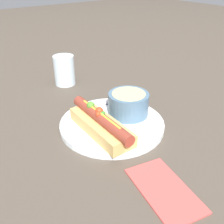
{
  "coord_description": "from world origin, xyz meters",
  "views": [
    {
      "loc": [
        0.42,
        -0.32,
        0.34
      ],
      "look_at": [
        0.0,
        0.0,
        0.04
      ],
      "focal_mm": 42.0,
      "sensor_mm": 36.0,
      "label": 1
    }
  ],
  "objects": [
    {
      "name": "napkin",
      "position": [
        0.22,
        -0.05,
        0.0
      ],
      "size": [
        0.16,
        0.11,
        0.01
      ],
      "rotation": [
        0.0,
        0.0,
        -0.2
      ],
      "color": "#E04C47",
      "rests_on": "ground_plane"
    },
    {
      "name": "ground_plane",
      "position": [
        0.0,
        0.0,
        0.0
      ],
      "size": [
        4.0,
        4.0,
        0.0
      ],
      "primitive_type": "plane",
      "color": "#4C4238"
    },
    {
      "name": "spoon",
      "position": [
        -0.08,
        0.04,
        0.02
      ],
      "size": [
        0.03,
        0.14,
        0.01
      ],
      "rotation": [
        0.0,
        0.0,
        1.59
      ],
      "color": "#B7B7BC",
      "rests_on": "dinner_plate"
    },
    {
      "name": "hot_dog",
      "position": [
        0.02,
        -0.04,
        0.03
      ],
      "size": [
        0.21,
        0.07,
        0.06
      ],
      "rotation": [
        0.0,
        0.0,
        -0.04
      ],
      "color": "#DBAD60",
      "rests_on": "dinner_plate"
    },
    {
      "name": "dinner_plate",
      "position": [
        0.0,
        0.0,
        0.01
      ],
      "size": [
        0.25,
        0.25,
        0.01
      ],
      "color": "white",
      "rests_on": "ground_plane"
    },
    {
      "name": "soup_bowl",
      "position": [
        -0.01,
        0.05,
        0.04
      ],
      "size": [
        0.1,
        0.1,
        0.06
      ],
      "color": "slate",
      "rests_on": "dinner_plate"
    },
    {
      "name": "drinking_glass",
      "position": [
        -0.29,
        0.03,
        0.05
      ],
      "size": [
        0.06,
        0.06,
        0.09
      ],
      "color": "silver",
      "rests_on": "ground_plane"
    }
  ]
}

